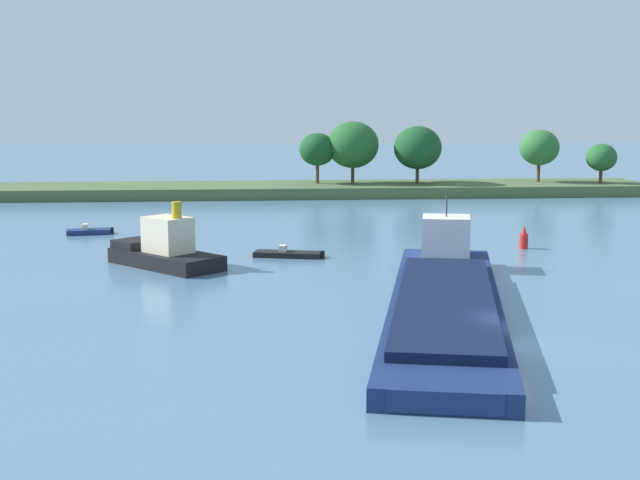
% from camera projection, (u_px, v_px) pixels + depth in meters
% --- Properties ---
extents(ground_plane, '(400.00, 400.00, 0.00)m').
position_uv_depth(ground_plane, '(506.00, 347.00, 45.51)').
color(ground_plane, slate).
extents(treeline_island, '(87.95, 11.48, 9.24)m').
position_uv_depth(treeline_island, '(345.00, 174.00, 116.05)').
color(treeline_island, '#4C6038').
rests_on(treeline_island, ground).
extents(cargo_barge, '(13.06, 34.08, 5.61)m').
position_uv_depth(cargo_barge, '(445.00, 298.00, 52.76)').
color(cargo_barge, navy).
rests_on(cargo_barge, ground).
extents(small_motorboat, '(5.57, 2.81, 0.92)m').
position_uv_depth(small_motorboat, '(288.00, 254.00, 70.99)').
color(small_motorboat, black).
rests_on(small_motorboat, ground).
extents(tugboat, '(9.06, 9.37, 4.89)m').
position_uv_depth(tugboat, '(164.00, 250.00, 66.95)').
color(tugboat, black).
rests_on(tugboat, ground).
extents(fishing_skiff, '(4.26, 2.24, 0.95)m').
position_uv_depth(fishing_skiff, '(89.00, 231.00, 82.78)').
color(fishing_skiff, navy).
rests_on(fishing_skiff, ground).
extents(channel_buoy_red, '(0.70, 0.70, 1.90)m').
position_uv_depth(channel_buoy_red, '(524.00, 239.00, 74.83)').
color(channel_buoy_red, red).
rests_on(channel_buoy_red, ground).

